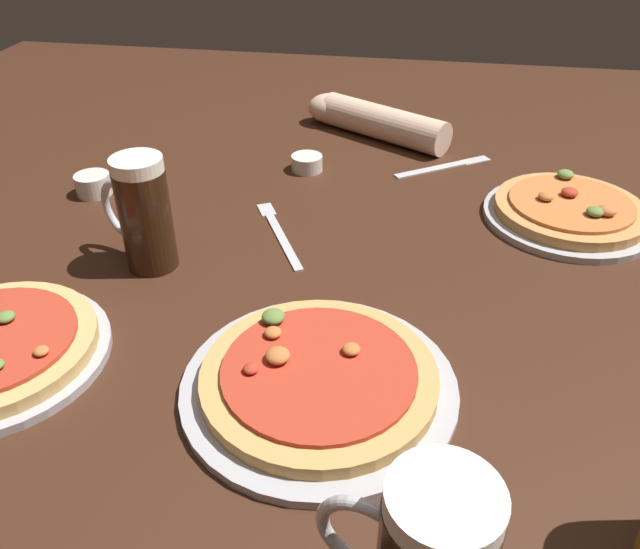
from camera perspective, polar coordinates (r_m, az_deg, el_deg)
The scene contains 9 objects.
ground_plane at distance 0.92m, azimuth 0.00°, elevation -1.80°, with size 2.40×2.40×0.03m, color #3D2114.
pizza_plate_far at distance 1.15m, azimuth 21.78°, elevation 5.38°, with size 0.28×0.28×0.05m.
pizza_plate_side at distance 0.74m, azimuth -0.13°, elevation -9.58°, with size 0.32×0.32×0.05m.
beer_mug_amber at distance 0.95m, azimuth -15.83°, elevation 5.34°, with size 0.13×0.09×0.18m.
ramekin_sauce at distance 1.23m, azimuth -19.97°, elevation 7.72°, with size 0.06×0.06×0.04m, color silver.
ramekin_butter at distance 1.25m, azimuth -1.21°, elevation 10.12°, with size 0.06×0.06×0.03m, color silver.
fork_left at distance 1.04m, azimuth -3.77°, elevation 3.90°, with size 0.12×0.21×0.01m.
knife_right at distance 1.29m, azimuth 11.22°, elevation 9.66°, with size 0.19×0.14×0.01m.
diner_arm at distance 1.41m, azimuth 4.53°, elevation 13.93°, with size 0.33×0.22×0.07m.
Camera 1 is at (0.13, -0.73, 0.53)m, focal length 35.12 mm.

